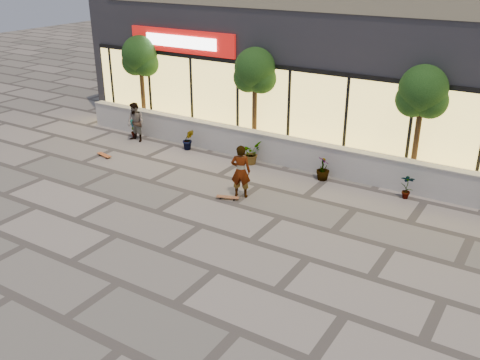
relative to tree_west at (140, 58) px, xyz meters
The scene contains 15 objects.
ground 12.21m from the tree_west, 40.55° to the right, with size 80.00×80.00×0.00m, color gray.
planter_wall 9.36m from the tree_west, ahead, with size 22.00×0.42×1.04m.
retail_building 10.27m from the tree_west, 28.00° to the left, with size 24.00×9.17×8.50m.
shrub_a 2.91m from the tree_west, 68.20° to the right, with size 0.43×0.29×0.81m, color #143310.
shrub_b 4.37m from the tree_west, 20.75° to the right, with size 0.45×0.36×0.81m, color #143310.
shrub_c 6.74m from the tree_west, 11.58° to the right, with size 0.73×0.63×0.81m, color #143310.
shrub_d 9.35m from the tree_west, ahead, with size 0.45×0.45×0.81m, color #143310.
shrub_e 12.05m from the tree_west, ahead, with size 0.43×0.29×0.81m, color #143310.
tree_west is the anchor object (origin of this frame).
tree_midwest 5.50m from the tree_west, ahead, with size 1.60×1.50×3.92m.
tree_mideast 11.50m from the tree_west, ahead, with size 1.60×1.50×3.92m.
skater_center 8.49m from the tree_west, 27.73° to the right, with size 0.61×0.40×1.68m, color white.
skater_left 2.86m from the tree_west, 59.23° to the right, with size 0.77×0.60×1.58m, color #998362.
skateboard_center 8.72m from the tree_west, 30.96° to the right, with size 0.73×0.40×0.09m.
skateboard_left 4.73m from the tree_west, 72.67° to the right, with size 0.75×0.34×0.09m.
Camera 1 is at (6.27, -9.00, 7.07)m, focal length 40.00 mm.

